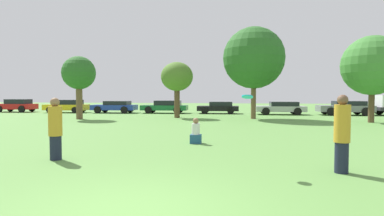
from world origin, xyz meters
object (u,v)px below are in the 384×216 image
at_px(tree_0, 79,74).
at_px(parked_car_silver, 281,108).
at_px(tree_3, 372,66).
at_px(parked_car_black, 219,107).
at_px(tree_1, 177,77).
at_px(parked_car_green, 165,106).
at_px(bystander_sitting, 196,133).
at_px(tree_2, 254,58).
at_px(parked_car_red, 17,105).
at_px(person_catcher, 342,134).
at_px(parked_car_blue, 115,106).
at_px(frisbee, 247,97).
at_px(parked_car_yellow, 67,106).
at_px(parked_car_grey, 346,107).
at_px(person_thrower, 55,129).

distance_m(tree_0, parked_car_silver, 17.43).
xyz_separation_m(tree_3, parked_car_black, (-10.40, 8.10, -3.08)).
relative_size(tree_0, tree_1, 1.07).
xyz_separation_m(parked_car_green, parked_car_black, (5.17, 0.14, -0.06)).
bearing_deg(bystander_sitting, tree_2, 77.82).
height_order(tree_3, parked_car_red, tree_3).
bearing_deg(person_catcher, parked_car_blue, -53.56).
distance_m(bystander_sitting, parked_car_red, 27.78).
bearing_deg(frisbee, parked_car_red, 136.33).
bearing_deg(bystander_sitting, parked_car_yellow, 131.02).
bearing_deg(parked_car_red, parked_car_yellow, 176.49).
relative_size(tree_1, parked_car_yellow, 1.01).
distance_m(bystander_sitting, tree_0, 14.59).
relative_size(parked_car_red, parked_car_black, 1.03).
bearing_deg(parked_car_red, parked_car_black, 179.51).
distance_m(tree_2, parked_car_green, 10.75).
bearing_deg(parked_car_yellow, parked_car_grey, 178.24).
xyz_separation_m(frisbee, parked_car_grey, (9.14, 21.76, -1.09)).
distance_m(parked_car_red, parked_car_yellow, 5.75).
bearing_deg(frisbee, parked_car_grey, 67.22).
xyz_separation_m(person_catcher, tree_3, (6.16, 14.17, 2.76)).
bearing_deg(parked_car_blue, person_catcher, 121.75).
bearing_deg(person_catcher, parked_car_silver, -90.88).
bearing_deg(tree_0, tree_1, 19.29).
height_order(tree_3, parked_car_yellow, tree_3).
height_order(tree_0, parked_car_silver, tree_0).
xyz_separation_m(tree_3, parked_car_blue, (-20.57, 7.61, -3.04)).
bearing_deg(parked_car_yellow, parked_car_black, -179.35).
height_order(person_thrower, tree_1, tree_1).
distance_m(frisbee, parked_car_green, 23.44).
bearing_deg(bystander_sitting, tree_1, 104.26).
bearing_deg(tree_3, parked_car_green, 152.92).
bearing_deg(tree_1, frisbee, -73.30).
relative_size(tree_3, parked_car_black, 1.43).
height_order(frisbee, tree_2, tree_2).
distance_m(parked_car_red, parked_car_grey, 32.12).
bearing_deg(tree_3, person_catcher, -113.49).
distance_m(parked_car_red, parked_car_blue, 10.74).
height_order(frisbee, parked_car_grey, frisbee).
bearing_deg(parked_car_red, tree_2, 165.21).
height_order(tree_0, parked_car_black, tree_0).
distance_m(tree_3, parked_car_red, 32.37).
relative_size(frisbee, tree_0, 0.06).
bearing_deg(parked_car_black, bystander_sitting, 89.16).
bearing_deg(parked_car_black, person_catcher, 99.03).
distance_m(tree_2, parked_car_blue, 14.77).
distance_m(tree_0, tree_3, 20.17).
height_order(parked_car_blue, parked_car_grey, parked_car_grey).
bearing_deg(frisbee, person_catcher, 3.49).
xyz_separation_m(frisbee, parked_car_green, (-7.24, 22.27, -1.11)).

